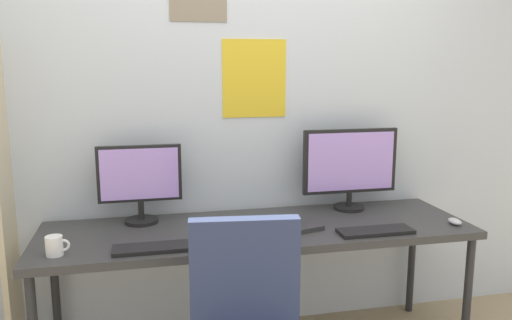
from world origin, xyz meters
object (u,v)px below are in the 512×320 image
at_px(keyboard_left, 151,248).
at_px(keyboard_right, 375,231).
at_px(coffee_mug, 55,246).
at_px(desk, 258,236).
at_px(monitor_left, 140,180).
at_px(computer_mouse, 455,221).
at_px(laptop_closed, 287,227).
at_px(monitor_right, 350,165).

relative_size(keyboard_left, keyboard_right, 0.90).
bearing_deg(coffee_mug, desk, 11.58).
relative_size(monitor_left, computer_mouse, 4.61).
xyz_separation_m(desk, coffee_mug, (-0.98, -0.20, 0.09)).
relative_size(keyboard_left, laptop_closed, 1.09).
bearing_deg(desk, keyboard_right, -22.33).
xyz_separation_m(monitor_left, coffee_mug, (-0.38, -0.41, -0.19)).
height_order(monitor_left, coffee_mug, monitor_left).
relative_size(computer_mouse, coffee_mug, 0.91).
relative_size(monitor_left, keyboard_right, 1.15).
distance_m(monitor_left, monitor_right, 1.20).
height_order(computer_mouse, coffee_mug, coffee_mug).
xyz_separation_m(desk, keyboard_left, (-0.56, -0.23, 0.06)).
relative_size(monitor_right, laptop_closed, 1.78).
xyz_separation_m(desk, keyboard_right, (0.56, -0.23, 0.06)).
bearing_deg(keyboard_left, coffee_mug, 176.02).
relative_size(desk, coffee_mug, 21.31).
xyz_separation_m(laptop_closed, coffee_mug, (-1.12, -0.13, 0.03)).
distance_m(computer_mouse, laptop_closed, 0.91).
bearing_deg(monitor_right, keyboard_right, -95.17).
xyz_separation_m(computer_mouse, laptop_closed, (-0.90, 0.12, -0.00)).
relative_size(monitor_left, coffee_mug, 4.18).
height_order(monitor_left, keyboard_left, monitor_left).
distance_m(keyboard_right, coffee_mug, 1.54).
distance_m(computer_mouse, coffee_mug, 2.02).
height_order(keyboard_right, computer_mouse, computer_mouse).
xyz_separation_m(computer_mouse, coffee_mug, (-2.02, -0.01, 0.03)).
bearing_deg(monitor_right, coffee_mug, -165.35).
xyz_separation_m(monitor_left, computer_mouse, (1.64, -0.40, -0.22)).
relative_size(monitor_left, monitor_right, 0.78).
height_order(monitor_right, keyboard_left, monitor_right).
bearing_deg(monitor_left, monitor_right, 0.01).
relative_size(monitor_right, keyboard_right, 1.48).
relative_size(desk, keyboard_right, 5.86).
xyz_separation_m(monitor_right, computer_mouse, (0.44, -0.40, -0.25)).
distance_m(keyboard_right, computer_mouse, 0.48).
bearing_deg(keyboard_left, computer_mouse, 1.44).
bearing_deg(keyboard_left, desk, 22.33).
bearing_deg(laptop_closed, computer_mouse, -23.29).
bearing_deg(coffee_mug, laptop_closed, 6.70).
xyz_separation_m(monitor_right, keyboard_right, (-0.04, -0.44, -0.25)).
distance_m(monitor_right, coffee_mug, 1.65).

